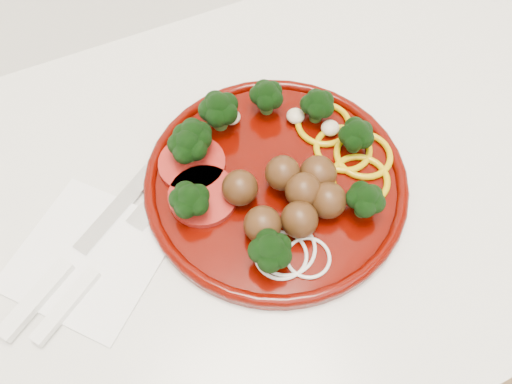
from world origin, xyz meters
name	(u,v)px	position (x,y,z in m)	size (l,w,h in m)	color
counter	(270,299)	(0.00, 1.70, 0.45)	(2.40, 0.60, 0.90)	beige
plate	(275,174)	(-0.01, 1.69, 0.92)	(0.30, 0.30, 0.06)	#3F0500
napkin	(90,256)	(-0.23, 1.69, 0.90)	(0.15, 0.15, 0.00)	white
knife	(64,268)	(-0.26, 1.69, 0.91)	(0.21, 0.14, 0.01)	silver
fork	(83,286)	(-0.24, 1.66, 0.91)	(0.18, 0.13, 0.01)	white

